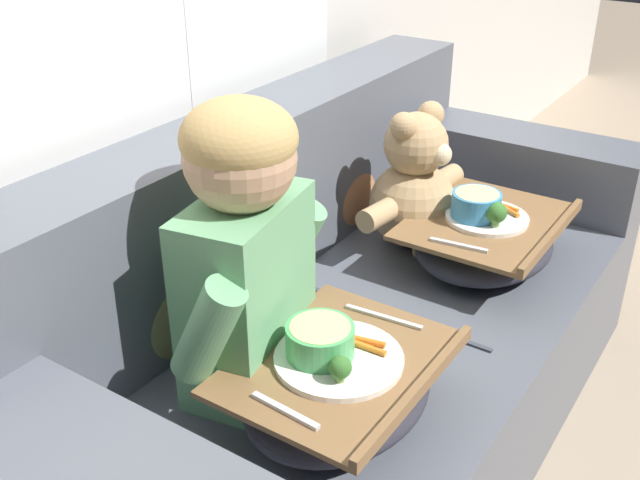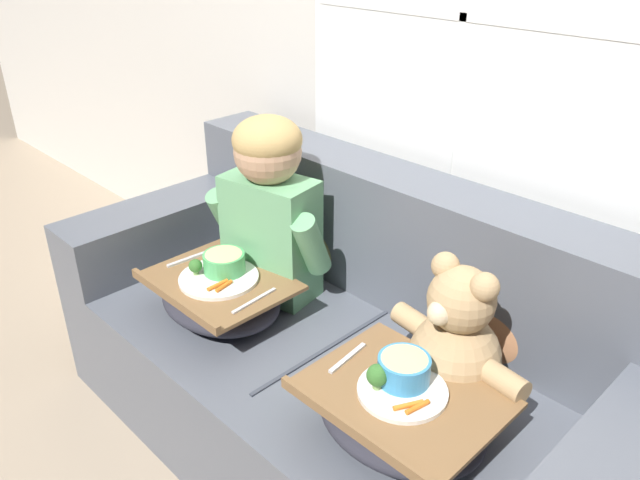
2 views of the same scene
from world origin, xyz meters
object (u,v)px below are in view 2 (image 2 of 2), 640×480
object	(u,v)px
teddy_bear	(455,342)
lap_tray_teddy	(400,410)
couch	(351,362)
lap_tray_child	(220,295)
throw_pillow_behind_teddy	(499,313)
throw_pillow_behind_child	(317,229)
child_figure	(269,200)

from	to	relation	value
teddy_bear	lap_tray_teddy	distance (m)	0.23
couch	lap_tray_child	distance (m)	0.46
teddy_bear	throw_pillow_behind_teddy	bearing A→B (deg)	89.80
throw_pillow_behind_child	throw_pillow_behind_teddy	bearing A→B (deg)	0.00
throw_pillow_behind_teddy	child_figure	world-z (taller)	child_figure
couch	throw_pillow_behind_teddy	bearing A→B (deg)	29.48
couch	throw_pillow_behind_child	distance (m)	0.49
teddy_bear	lap_tray_child	distance (m)	0.76
throw_pillow_behind_child	child_figure	size ratio (longest dim) A/B	0.56
child_figure	teddy_bear	world-z (taller)	child_figure
throw_pillow_behind_teddy	lap_tray_child	size ratio (longest dim) A/B	0.70
throw_pillow_behind_child	child_figure	bearing A→B (deg)	-89.95
lap_tray_teddy	throw_pillow_behind_teddy	bearing A→B (deg)	89.81
child_figure	lap_tray_teddy	bearing A→B (deg)	-16.55
throw_pillow_behind_teddy	couch	bearing A→B (deg)	-150.52
couch	lap_tray_teddy	bearing A→B (deg)	-31.40
couch	teddy_bear	distance (m)	0.45
throw_pillow_behind_child	lap_tray_child	distance (m)	0.43
lap_tray_child	teddy_bear	bearing A→B (deg)	16.15
throw_pillow_behind_teddy	teddy_bear	size ratio (longest dim) A/B	0.73
throw_pillow_behind_teddy	child_figure	bearing A→B (deg)	-163.82
throw_pillow_behind_teddy	lap_tray_child	xyz separation A→B (m)	(-0.72, -0.42, -0.08)
throw_pillow_behind_teddy	throw_pillow_behind_child	bearing A→B (deg)	180.00
throw_pillow_behind_child	couch	bearing A→B (deg)	-29.48
throw_pillow_behind_child	lap_tray_child	bearing A→B (deg)	-90.13
teddy_bear	lap_tray_child	xyz separation A→B (m)	(-0.72, -0.21, -0.09)
throw_pillow_behind_child	lap_tray_teddy	distance (m)	0.84
child_figure	teddy_bear	distance (m)	0.74
throw_pillow_behind_child	throw_pillow_behind_teddy	distance (m)	0.72
couch	throw_pillow_behind_child	bearing A→B (deg)	150.52
couch	child_figure	bearing A→B (deg)	-179.15
lap_tray_child	lap_tray_teddy	xyz separation A→B (m)	(0.72, -0.00, -0.00)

